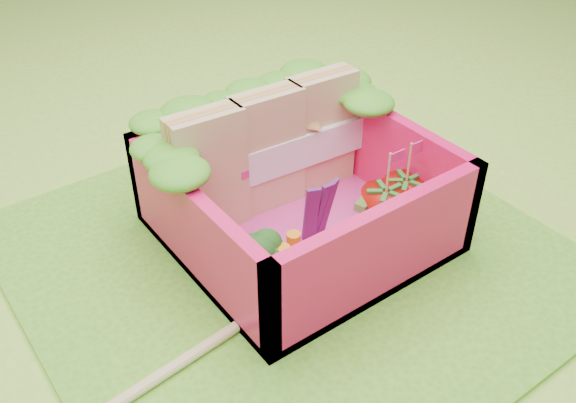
% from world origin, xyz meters
% --- Properties ---
extents(ground, '(14.00, 14.00, 0.00)m').
position_xyz_m(ground, '(0.00, 0.00, 0.00)').
color(ground, '#84CE3A').
rests_on(ground, ground).
extents(placemat, '(2.60, 2.60, 0.03)m').
position_xyz_m(placemat, '(0.00, 0.00, 0.01)').
color(placemat, '#63A725').
rests_on(placemat, ground).
extents(bento_floor, '(1.30, 1.30, 0.05)m').
position_xyz_m(bento_floor, '(0.14, 0.10, 0.06)').
color(bento_floor, '#E93B9B').
rests_on(bento_floor, placemat).
extents(bento_box, '(1.30, 1.30, 0.55)m').
position_xyz_m(bento_box, '(0.14, 0.10, 0.31)').
color(bento_box, '#F91558').
rests_on(bento_box, placemat).
extents(lettuce_ruffle, '(1.43, 0.77, 0.11)m').
position_xyz_m(lettuce_ruffle, '(0.14, 0.53, 0.64)').
color(lettuce_ruffle, '#3C9B1C').
rests_on(lettuce_ruffle, bento_box).
extents(sandwich_stack, '(1.25, 0.25, 0.69)m').
position_xyz_m(sandwich_stack, '(0.15, 0.38, 0.42)').
color(sandwich_stack, tan).
rests_on(sandwich_stack, bento_floor).
extents(broccoli, '(0.32, 0.32, 0.26)m').
position_xyz_m(broccoli, '(-0.28, -0.19, 0.26)').
color(broccoli, '#5C9D4C').
rests_on(broccoli, bento_floor).
extents(carrot_sticks, '(0.15, 0.10, 0.26)m').
position_xyz_m(carrot_sticks, '(-0.15, -0.21, 0.21)').
color(carrot_sticks, orange).
rests_on(carrot_sticks, bento_floor).
extents(purple_wedges, '(0.17, 0.05, 0.38)m').
position_xyz_m(purple_wedges, '(0.16, -0.06, 0.27)').
color(purple_wedges, '#531A5D').
rests_on(purple_wedges, bento_floor).
extents(strawberry_left, '(0.26, 0.26, 0.50)m').
position_xyz_m(strawberry_left, '(0.47, -0.21, 0.22)').
color(strawberry_left, red).
rests_on(strawberry_left, bento_floor).
extents(strawberry_right, '(0.25, 0.25, 0.49)m').
position_xyz_m(strawberry_right, '(0.64, -0.19, 0.21)').
color(strawberry_right, red).
rests_on(strawberry_right, bento_floor).
extents(snap_peas, '(0.33, 0.45, 0.05)m').
position_xyz_m(snap_peas, '(0.64, -0.08, 0.11)').
color(snap_peas, '#549F31').
rests_on(snap_peas, bento_floor).
extents(chopsticks, '(2.08, 0.28, 0.05)m').
position_xyz_m(chopsticks, '(-0.94, -0.34, 0.05)').
color(chopsticks, '#E8C97F').
rests_on(chopsticks, placemat).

